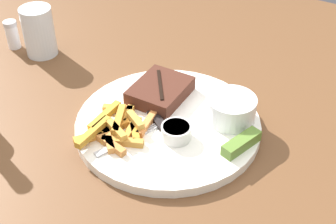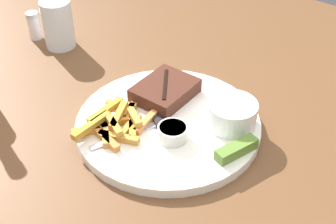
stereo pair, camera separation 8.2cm
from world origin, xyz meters
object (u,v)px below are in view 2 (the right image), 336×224
Objects in this scene: steak_portion at (165,90)px; dipping_sauce_cup at (173,132)px; pickle_spear at (237,148)px; dinner_plate at (168,125)px; fork_utensil at (123,136)px; drinking_glass at (58,24)px; salt_shaker at (34,25)px; knife_utensil at (151,107)px; coleslaw_cup at (232,113)px.

steak_portion reaches higher than dipping_sauce_cup.
pickle_spear is at bearing -71.70° from dipping_sauce_cup.
dinner_plate is 0.09m from fork_utensil.
drinking_glass reaches higher than salt_shaker.
drinking_glass is at bearing 21.12° from knife_utensil.
salt_shaker is at bearing 25.05° from knife_utensil.
pickle_spear is 0.55× the size of knife_utensil.
pickle_spear reaches higher than dinner_plate.
drinking_glass is (0.17, 0.34, 0.03)m from fork_utensil.
coleslaw_cup is at bearing -57.38° from dinner_plate.
drinking_glass reaches higher than steak_portion.
fork_utensil is (-0.08, 0.17, -0.01)m from pickle_spear.
coleslaw_cup is 0.79× the size of drinking_glass.
coleslaw_cup is 1.68× the size of dipping_sauce_cup.
coleslaw_cup is at bearing -126.34° from knife_utensil.
pickle_spear is at bearing -88.90° from dinner_plate.
knife_utensil is (0.01, 0.19, -0.01)m from pickle_spear.
drinking_glass is at bearing 77.25° from dinner_plate.
pickle_spear is 0.52m from drinking_glass.
steak_portion is at bearing 28.74° from fork_utensil.
fork_utensil is 1.97× the size of salt_shaker.
drinking_glass is (0.12, 0.41, 0.02)m from dipping_sauce_cup.
dipping_sauce_cup is 0.80× the size of salt_shaker.
pickle_spear is at bearing -41.61° from fork_utensil.
coleslaw_cup is 0.47m from drinking_glass.
dinner_plate is 0.12m from coleslaw_cup.
fork_utensil is 0.38m from drinking_glass.
drinking_glass is (0.08, 0.37, 0.05)m from dinner_plate.
pickle_spear is at bearing -99.04° from drinking_glass.
dipping_sauce_cup is 0.65× the size of pickle_spear.
knife_utensil is at bearing 78.08° from dinner_plate.
steak_portion is 0.20m from pickle_spear.
knife_utensil is 0.33m from drinking_glass.
steak_portion is 0.88× the size of fork_utensil.
steak_portion is 2.19× the size of dipping_sauce_cup.
steak_portion is at bearing -53.73° from knife_utensil.
dipping_sauce_cup is (-0.09, 0.06, -0.01)m from coleslaw_cup.
coleslaw_cup is 0.54m from salt_shaker.
salt_shaker reaches higher than dipping_sauce_cup.
dinner_plate is 0.05m from knife_utensil.
dipping_sauce_cup is (-0.03, -0.03, 0.02)m from dinner_plate.
drinking_glass is at bearing 74.03° from dipping_sauce_cup.
steak_portion is at bearing 92.25° from coleslaw_cup.
salt_shaker is at bearing 88.69° from coleslaw_cup.
coleslaw_cup is 0.08m from pickle_spear.
steak_portion is 0.77× the size of knife_utensil.
dipping_sauce_cup is at bearing -105.97° from drinking_glass.
knife_utensil is (0.01, 0.05, 0.01)m from dinner_plate.
coleslaw_cup reaches higher than fork_utensil.
drinking_glass is (0.03, 0.32, 0.02)m from steak_portion.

